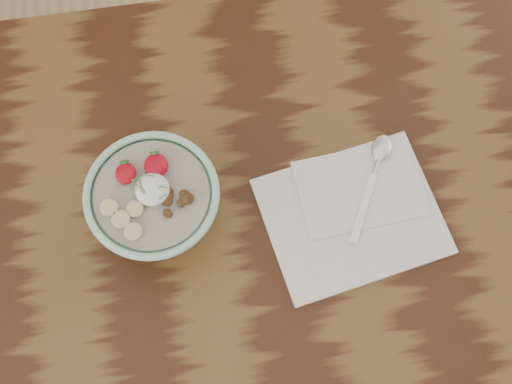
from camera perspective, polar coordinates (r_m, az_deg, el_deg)
The scene contains 4 objects.
table at distance 112.61cm, azimuth -8.81°, elevation -7.46°, with size 160.00×90.00×75.00cm.
breakfast_bowl at distance 99.58cm, azimuth -8.08°, elevation -0.89°, with size 18.38×18.38×12.11cm.
napkin at distance 105.08cm, azimuth 7.81°, elevation -1.47°, with size 27.95×24.09×1.53cm.
spoon at distance 106.85cm, azimuth 9.68°, elevation 2.32°, with size 9.95×16.61×0.93cm.
Camera 1 is at (13.38, -25.88, 174.48)cm, focal length 50.00 mm.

